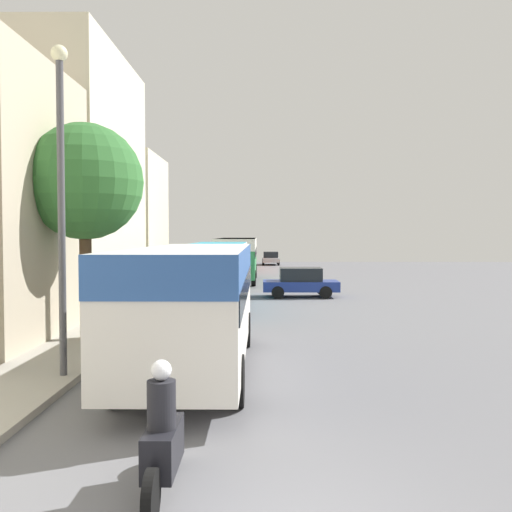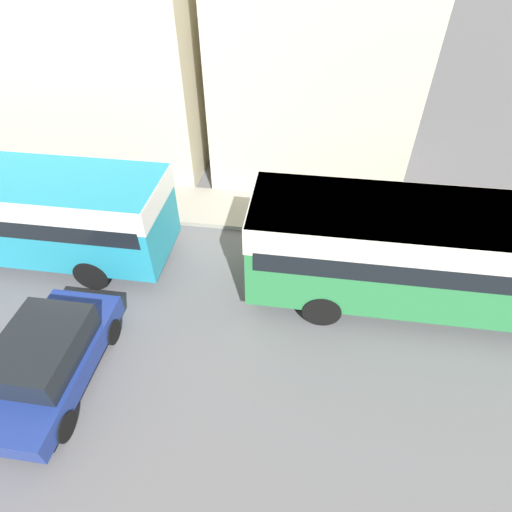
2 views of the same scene
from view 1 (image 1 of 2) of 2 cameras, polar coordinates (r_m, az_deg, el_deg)
name	(u,v)px [view 1 (image 1 of 2)]	position (r m, az deg, el deg)	size (l,w,h in m)	color
building_far_terrace	(52,181)	(27.56, -19.71, 7.04)	(6.45, 9.87, 11.31)	beige
building_end_row	(112,222)	(36.01, -14.19, 3.33)	(5.80, 6.86, 8.02)	beige
bus_lead	(194,291)	(13.74, -6.22, -3.46)	(2.58, 9.33, 2.96)	silver
bus_following	(217,265)	(26.17, -3.89, -0.89)	(2.54, 10.08, 2.84)	teal
bus_third_in_line	(237,253)	(38.89, -1.89, 0.26)	(2.60, 10.49, 2.97)	#2D8447
bus_rear	(239,249)	(52.54, -1.68, 0.70)	(2.62, 10.86, 2.85)	#EA5B23
motorcycle_behind_lead	(163,441)	(7.62, -9.33, -17.79)	(0.38, 2.24, 1.73)	black
car_crossing	(271,258)	(60.12, 1.48, -0.19)	(1.81, 4.05, 1.39)	#B7B7BC
car_far_curb	(301,282)	(29.73, 4.48, -2.59)	(3.90, 1.90, 1.52)	navy
pedestrian_near_curb	(198,258)	(53.07, -5.81, -0.22)	(0.41, 0.41, 1.70)	#232838
street_tree	(85,183)	(17.82, -16.76, 7.05)	(3.47, 3.47, 6.43)	brown
lamp_post	(61,185)	(13.31, -18.92, 6.73)	(0.36, 0.36, 7.25)	#47474C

